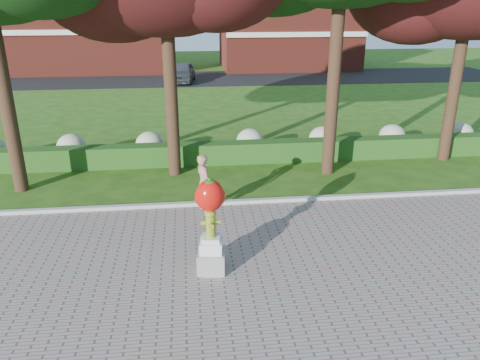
{
  "coord_description": "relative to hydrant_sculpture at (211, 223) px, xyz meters",
  "views": [
    {
      "loc": [
        -1.49,
        -10.02,
        5.84
      ],
      "look_at": [
        -0.22,
        1.0,
        1.58
      ],
      "focal_mm": 35.0,
      "sensor_mm": 36.0,
      "label": 1
    }
  ],
  "objects": [
    {
      "name": "hydrangea_row",
      "position": [
        1.64,
        8.7,
        -0.7
      ],
      "size": [
        20.1,
        1.1,
        0.99
      ],
      "color": "#B1B78C",
      "rests_on": "ground"
    },
    {
      "name": "curb",
      "position": [
        1.07,
        3.7,
        -1.17
      ],
      "size": [
        40.0,
        0.18,
        0.15
      ],
      "primitive_type": "cube",
      "color": "#ADADA5",
      "rests_on": "ground"
    },
    {
      "name": "hydrant_sculpture",
      "position": [
        0.0,
        0.0,
        0.0
      ],
      "size": [
        0.69,
        0.69,
        2.29
      ],
      "rotation": [
        0.0,
        0.0,
        -0.13
      ],
      "color": "gray",
      "rests_on": "walkway"
    },
    {
      "name": "building_left",
      "position": [
        -8.93,
        34.7,
        2.25
      ],
      "size": [
        14.0,
        8.0,
        7.0
      ],
      "primitive_type": "cube",
      "color": "maroon",
      "rests_on": "ground"
    },
    {
      "name": "street",
      "position": [
        1.07,
        28.7,
        -1.24
      ],
      "size": [
        50.0,
        8.0,
        0.02
      ],
      "primitive_type": "cube",
      "color": "black",
      "rests_on": "ground"
    },
    {
      "name": "lawn_hedge",
      "position": [
        1.07,
        7.7,
        -0.85
      ],
      "size": [
        24.0,
        0.7,
        0.8
      ],
      "primitive_type": "cube",
      "color": "#1A4313",
      "rests_on": "ground"
    },
    {
      "name": "parked_car",
      "position": [
        -0.64,
        27.05,
        -0.5
      ],
      "size": [
        2.18,
        4.47,
        1.47
      ],
      "primitive_type": "imported",
      "rotation": [
        0.0,
        0.0,
        -0.11
      ],
      "color": "#45474D",
      "rests_on": "street"
    },
    {
      "name": "woman",
      "position": [
        -0.02,
        3.3,
        -0.34
      ],
      "size": [
        0.63,
        0.75,
        1.74
      ],
      "primitive_type": "imported",
      "rotation": [
        0.0,
        0.0,
        1.98
      ],
      "color": "#A2745C",
      "rests_on": "walkway"
    },
    {
      "name": "building_right",
      "position": [
        9.07,
        34.7,
        1.95
      ],
      "size": [
        12.0,
        8.0,
        6.4
      ],
      "primitive_type": "cube",
      "color": "maroon",
      "rests_on": "ground"
    },
    {
      "name": "ground",
      "position": [
        1.07,
        0.7,
        -1.25
      ],
      "size": [
        100.0,
        100.0,
        0.0
      ],
      "primitive_type": "plane",
      "color": "#264C13",
      "rests_on": "ground"
    }
  ]
}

